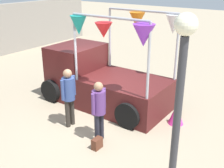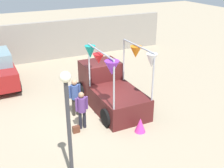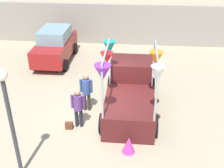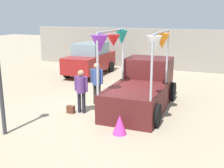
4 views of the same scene
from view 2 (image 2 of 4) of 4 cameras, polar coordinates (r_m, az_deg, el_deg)
name	(u,v)px [view 2 (image 2 of 4)]	position (r m, az deg, el deg)	size (l,w,h in m)	color
ground_plane	(94,115)	(12.52, -3.62, -6.25)	(60.00, 60.00, 0.00)	gray
vendor_truck	(109,87)	(13.05, -0.64, -0.64)	(2.42, 4.16, 3.02)	#4C1919
person_customer	(82,107)	(11.16, -6.16, -4.65)	(0.53, 0.34, 1.60)	black
person_vendor	(75,94)	(12.13, -7.56, -2.05)	(0.53, 0.34, 1.68)	#2D2823
handbag	(76,129)	(11.32, -7.30, -9.12)	(0.28, 0.16, 0.28)	#592D1E
street_lamp	(68,111)	(8.01, -8.98, -5.52)	(0.32, 0.32, 3.56)	#333338
brick_boundary_wall	(44,41)	(19.69, -13.58, 8.42)	(18.00, 0.36, 2.60)	gray
folded_kite_bundle_magenta	(140,125)	(11.25, 5.76, -8.30)	(0.44, 0.44, 0.60)	#D83399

